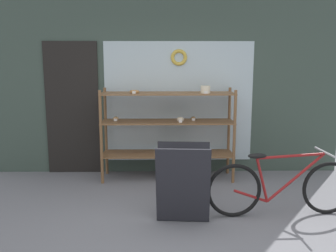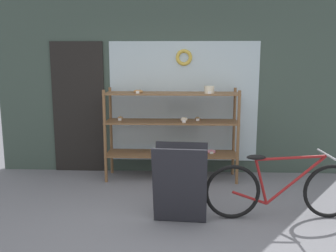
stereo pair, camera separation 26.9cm
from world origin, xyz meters
The scene contains 5 objects.
ground_plane centered at (0.00, 0.00, 0.00)m, with size 30.00×30.00×0.00m, color slate.
storefront_facade centered at (-0.04, 2.41, 1.62)m, with size 5.60×0.13×3.31m.
display_case centered at (0.04, 2.02, 0.86)m, with size 2.00×0.51×1.44m.
bicycle centered at (1.34, 0.61, 0.35)m, with size 1.79×0.46×0.78m.
sandwich_board centered at (0.17, 0.45, 0.45)m, with size 0.63×0.42×0.89m.
Camera 2 is at (0.21, -3.56, 1.85)m, focal length 40.00 mm.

